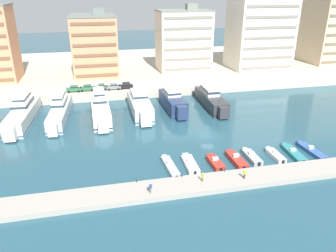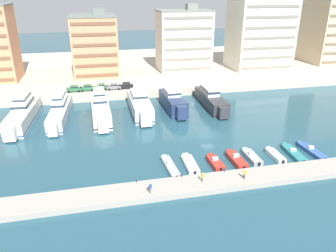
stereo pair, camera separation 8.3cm
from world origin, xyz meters
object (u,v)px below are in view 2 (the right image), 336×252
(yacht_ivory_far_left, at_px, (23,113))
(motorboat_grey_far_left, at_px, (170,167))
(yacht_charcoal_center_right, at_px, (211,99))
(pedestrian_near_edge, at_px, (150,187))
(motorboat_grey_center, at_px, (252,157))
(pedestrian_mid_deck, at_px, (245,173))
(car_grey_center_left, at_px, (114,86))
(pedestrian_far_side, at_px, (202,176))
(yacht_ivory_mid_left, at_px, (100,108))
(yacht_silver_center_left, at_px, (140,105))
(yacht_silver_left, at_px, (60,110))
(yacht_navy_center, at_px, (173,102))
(car_green_left, at_px, (87,88))
(motorboat_blue_right, at_px, (312,151))
(motorboat_white_left, at_px, (190,164))
(car_green_mid_left, at_px, (101,87))
(motorboat_red_mid_left, at_px, (215,163))
(car_green_far_left, at_px, (74,88))
(motorboat_teal_mid_right, at_px, (293,153))
(motorboat_white_center_right, at_px, (275,155))
(car_black_center, at_px, (126,85))
(motorboat_red_center_left, at_px, (236,160))

(yacht_ivory_far_left, bearing_deg, motorboat_grey_far_left, -45.18)
(yacht_charcoal_center_right, height_order, pedestrian_near_edge, yacht_charcoal_center_right)
(motorboat_grey_center, height_order, pedestrian_mid_deck, pedestrian_mid_deck)
(car_grey_center_left, bearing_deg, pedestrian_far_side, -78.58)
(yacht_ivory_mid_left, relative_size, yacht_silver_center_left, 1.07)
(yacht_silver_left, xyz_separation_m, yacht_navy_center, (28.12, 0.31, 0.02))
(motorboat_grey_center, relative_size, pedestrian_mid_deck, 4.04)
(yacht_silver_left, bearing_deg, yacht_ivory_far_left, -177.63)
(car_green_left, bearing_deg, motorboat_blue_right, -46.63)
(motorboat_white_left, relative_size, motorboat_grey_center, 1.10)
(motorboat_white_left, relative_size, car_green_left, 1.72)
(yacht_silver_center_left, xyz_separation_m, yacht_navy_center, (8.72, 0.57, -0.02))
(car_green_mid_left, bearing_deg, motorboat_red_mid_left, -67.75)
(yacht_silver_left, relative_size, car_green_far_left, 5.37)
(car_green_far_left, height_order, pedestrian_near_edge, car_green_far_left)
(yacht_ivory_far_left, distance_m, pedestrian_far_side, 48.06)
(yacht_navy_center, height_order, motorboat_blue_right, yacht_navy_center)
(motorboat_grey_center, distance_m, motorboat_teal_mid_right, 8.52)
(motorboat_teal_mid_right, bearing_deg, car_green_far_left, 133.34)
(motorboat_grey_far_left, bearing_deg, motorboat_red_mid_left, -3.32)
(motorboat_teal_mid_right, distance_m, pedestrian_near_edge, 30.01)
(yacht_silver_center_left, bearing_deg, pedestrian_near_edge, -95.89)
(yacht_ivory_mid_left, xyz_separation_m, pedestrian_mid_deck, (21.49, -35.48, -0.58))
(yacht_silver_center_left, bearing_deg, motorboat_red_mid_left, -72.66)
(yacht_charcoal_center_right, bearing_deg, yacht_silver_center_left, -177.25)
(yacht_navy_center, distance_m, motorboat_teal_mid_right, 33.87)
(motorboat_teal_mid_right, bearing_deg, pedestrian_near_edge, -164.89)
(pedestrian_mid_deck, bearing_deg, car_green_mid_left, 112.00)
(motorboat_white_center_right, relative_size, car_green_far_left, 1.45)
(pedestrian_near_edge, bearing_deg, car_green_left, 99.87)
(yacht_ivory_mid_left, bearing_deg, motorboat_red_mid_left, -56.59)
(yacht_ivory_mid_left, relative_size, car_black_center, 5.20)
(yacht_ivory_far_left, distance_m, car_grey_center_left, 26.88)
(motorboat_red_mid_left, xyz_separation_m, motorboat_teal_mid_right, (15.93, 0.48, -0.13))
(yacht_charcoal_center_right, height_order, motorboat_blue_right, yacht_charcoal_center_right)
(yacht_ivory_far_left, bearing_deg, motorboat_blue_right, -27.05)
(motorboat_red_mid_left, distance_m, car_green_far_left, 51.56)
(yacht_charcoal_center_right, relative_size, motorboat_teal_mid_right, 2.51)
(yacht_navy_center, bearing_deg, motorboat_red_center_left, -81.30)
(yacht_silver_left, relative_size, motorboat_white_left, 3.08)
(motorboat_white_center_right, height_order, car_green_mid_left, car_green_mid_left)
(motorboat_teal_mid_right, bearing_deg, pedestrian_mid_deck, -152.21)
(motorboat_grey_far_left, height_order, motorboat_red_mid_left, motorboat_red_mid_left)
(motorboat_white_center_right, bearing_deg, pedestrian_near_edge, -163.19)
(yacht_ivory_far_left, bearing_deg, motorboat_white_center_right, -30.87)
(yacht_charcoal_center_right, bearing_deg, yacht_ivory_far_left, -178.76)
(yacht_charcoal_center_right, relative_size, car_green_left, 4.85)
(motorboat_grey_far_left, xyz_separation_m, motorboat_white_center_right, (20.10, -0.27, 0.03))
(car_black_center, bearing_deg, yacht_silver_left, -139.54)
(car_green_mid_left, xyz_separation_m, pedestrian_mid_deck, (20.79, -51.44, -1.45))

